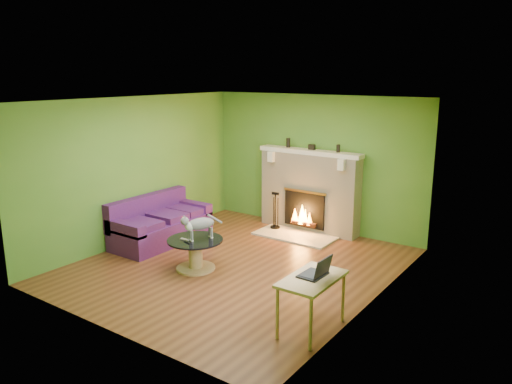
% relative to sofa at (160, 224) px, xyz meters
% --- Properties ---
extents(floor, '(5.00, 5.00, 0.00)m').
position_rel_sofa_xyz_m(floor, '(1.86, -0.14, -0.32)').
color(floor, '#5E2F1A').
rests_on(floor, ground).
extents(ceiling, '(5.00, 5.00, 0.00)m').
position_rel_sofa_xyz_m(ceiling, '(1.86, -0.14, 2.28)').
color(ceiling, white).
rests_on(ceiling, wall_back).
extents(wall_back, '(5.00, 0.00, 5.00)m').
position_rel_sofa_xyz_m(wall_back, '(1.86, 2.36, 0.98)').
color(wall_back, '#4A872C').
rests_on(wall_back, floor).
extents(wall_front, '(5.00, 0.00, 5.00)m').
position_rel_sofa_xyz_m(wall_front, '(1.86, -2.64, 0.98)').
color(wall_front, '#4A872C').
rests_on(wall_front, floor).
extents(wall_left, '(0.00, 5.00, 5.00)m').
position_rel_sofa_xyz_m(wall_left, '(-0.39, -0.14, 0.98)').
color(wall_left, '#4A872C').
rests_on(wall_left, floor).
extents(wall_right, '(0.00, 5.00, 5.00)m').
position_rel_sofa_xyz_m(wall_right, '(4.11, -0.14, 0.98)').
color(wall_right, '#4A872C').
rests_on(wall_right, floor).
extents(window_frame, '(0.00, 1.20, 1.20)m').
position_rel_sofa_xyz_m(window_frame, '(4.10, -1.04, 1.23)').
color(window_frame, silver).
rests_on(window_frame, wall_right).
extents(window_pane, '(0.00, 1.06, 1.06)m').
position_rel_sofa_xyz_m(window_pane, '(4.09, -1.04, 1.23)').
color(window_pane, white).
rests_on(window_pane, wall_right).
extents(fireplace, '(2.10, 0.46, 1.58)m').
position_rel_sofa_xyz_m(fireplace, '(1.86, 2.18, 0.45)').
color(fireplace, beige).
rests_on(fireplace, floor).
extents(hearth, '(1.50, 0.75, 0.03)m').
position_rel_sofa_xyz_m(hearth, '(1.86, 1.66, -0.31)').
color(hearth, beige).
rests_on(hearth, floor).
extents(mantel, '(2.10, 0.28, 0.08)m').
position_rel_sofa_xyz_m(mantel, '(1.86, 2.16, 1.22)').
color(mantel, silver).
rests_on(mantel, fireplace).
extents(sofa, '(0.87, 1.85, 0.83)m').
position_rel_sofa_xyz_m(sofa, '(0.00, 0.00, 0.00)').
color(sofa, '#48185C').
rests_on(sofa, floor).
extents(coffee_table, '(0.87, 0.87, 0.49)m').
position_rel_sofa_xyz_m(coffee_table, '(1.41, -0.61, -0.04)').
color(coffee_table, tan).
rests_on(coffee_table, floor).
extents(desk, '(0.52, 0.90, 0.67)m').
position_rel_sofa_xyz_m(desk, '(3.81, -1.24, 0.27)').
color(desk, tan).
rests_on(desk, floor).
extents(cat, '(0.50, 0.70, 0.41)m').
position_rel_sofa_xyz_m(cat, '(1.49, -0.56, 0.37)').
color(cat, slate).
rests_on(cat, coffee_table).
extents(remote_silver, '(0.17, 0.05, 0.02)m').
position_rel_sofa_xyz_m(remote_silver, '(1.31, -0.73, 0.18)').
color(remote_silver, '#959597').
rests_on(remote_silver, coffee_table).
extents(remote_black, '(0.17, 0.08, 0.02)m').
position_rel_sofa_xyz_m(remote_black, '(1.43, -0.79, 0.18)').
color(remote_black, black).
rests_on(remote_black, coffee_table).
extents(laptop, '(0.31, 0.36, 0.26)m').
position_rel_sofa_xyz_m(laptop, '(3.79, -1.19, 0.48)').
color(laptop, black).
rests_on(laptop, desk).
extents(fire_tools, '(0.19, 0.19, 0.72)m').
position_rel_sofa_xyz_m(fire_tools, '(1.32, 1.81, 0.07)').
color(fire_tools, black).
rests_on(fire_tools, hearth).
extents(mantel_vase_left, '(0.08, 0.08, 0.18)m').
position_rel_sofa_xyz_m(mantel_vase_left, '(1.36, 2.19, 1.35)').
color(mantel_vase_left, black).
rests_on(mantel_vase_left, mantel).
extents(mantel_vase_right, '(0.07, 0.07, 0.14)m').
position_rel_sofa_xyz_m(mantel_vase_right, '(2.43, 2.19, 1.33)').
color(mantel_vase_right, black).
rests_on(mantel_vase_right, mantel).
extents(mantel_box, '(0.12, 0.08, 0.10)m').
position_rel_sofa_xyz_m(mantel_box, '(1.88, 2.19, 1.31)').
color(mantel_box, black).
rests_on(mantel_box, mantel).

